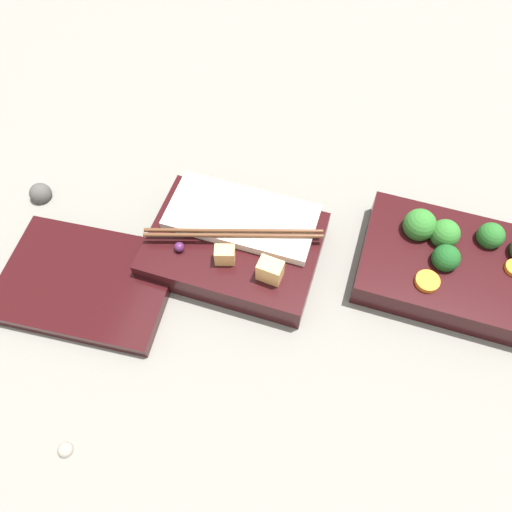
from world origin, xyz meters
TOP-DOWN VIEW (x-y plane):
  - ground_plane at (0.00, 0.00)m, footprint 3.00×3.00m
  - bento_tray_vegetable at (-0.12, -0.03)m, footprint 0.21×0.15m
  - bento_tray_rice at (0.15, 0.02)m, footprint 0.21×0.15m
  - bento_lid at (0.31, 0.12)m, footprint 0.22×0.17m
  - pebble_0 at (0.24, 0.31)m, footprint 0.02×0.02m
  - pebble_1 at (0.44, 0.02)m, footprint 0.03×0.03m

SIDE VIEW (x-z plane):
  - ground_plane at x=0.00m, z-range 0.00..0.00m
  - pebble_0 at x=0.24m, z-range 0.00..0.01m
  - pebble_1 at x=0.44m, z-range -0.01..0.02m
  - bento_lid at x=0.31m, z-range 0.00..0.02m
  - bento_tray_rice at x=0.15m, z-range -0.01..0.06m
  - bento_tray_vegetable at x=-0.12m, z-range -0.01..0.06m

